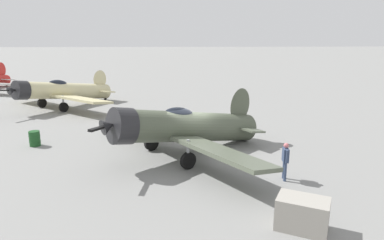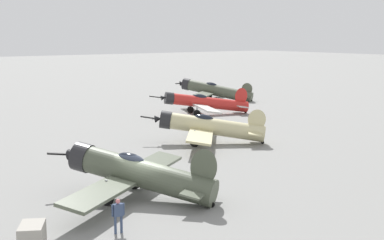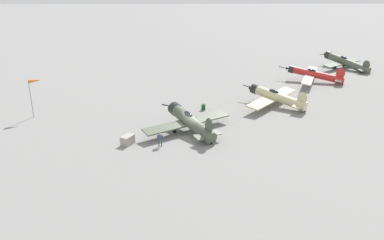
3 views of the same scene
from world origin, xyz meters
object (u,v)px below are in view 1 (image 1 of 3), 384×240
Objects in this scene: ground_crew_mechanic at (285,158)px; equipment_crate at (302,214)px; airplane_foreground at (184,127)px; fuel_drum at (35,139)px; airplane_mid_apron at (62,91)px.

equipment_crate is (3.82, -0.71, -0.48)m from ground_crew_mechanic.
fuel_drum is (-2.04, -8.36, -1.06)m from airplane_foreground.
airplane_foreground is at bearing 147.83° from ground_crew_mechanic.
airplane_mid_apron reaches higher than ground_crew_mechanic.
ground_crew_mechanic is at bearing 106.92° from airplane_foreground.
airplane_mid_apron is 5.60× the size of equipment_crate.
airplane_mid_apron is at bearing 138.57° from ground_crew_mechanic.
ground_crew_mechanic is (3.45, 4.14, -0.49)m from airplane_foreground.
airplane_foreground is 8.10m from equipment_crate.
equipment_crate is at bearing 51.70° from fuel_drum.
ground_crew_mechanic is (16.27, 14.13, -0.44)m from airplane_mid_apron.
airplane_foreground reaches higher than fuel_drum.
airplane_foreground is 16.26m from airplane_mid_apron.
equipment_crate is (20.09, 13.42, -0.92)m from airplane_mid_apron.
airplane_mid_apron is at bearing -171.40° from fuel_drum.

